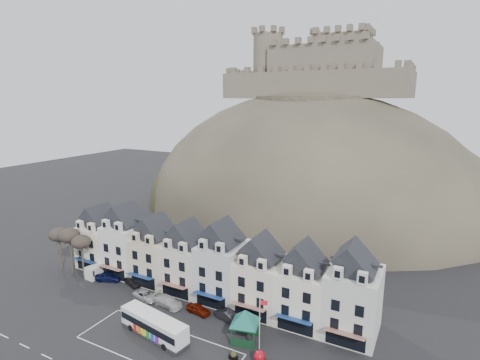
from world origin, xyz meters
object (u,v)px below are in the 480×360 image
object	(u,v)px
red_buoy	(259,357)
bus	(154,325)
bus_shelter	(245,317)
white_van	(100,270)
flagpole	(260,320)
car_maroon	(198,309)
car_white	(168,301)
car_navy	(109,277)
car_silver	(146,295)
car_charcoal	(229,316)
car_black	(132,282)

from	to	relation	value
red_buoy	bus	bearing A→B (deg)	-173.62
bus_shelter	white_van	bearing A→B (deg)	158.25
bus	bus_shelter	world-z (taller)	bus_shelter
flagpole	white_van	size ratio (longest dim) A/B	1.42
car_maroon	car_white	bearing A→B (deg)	102.04
white_van	car_navy	distance (m)	3.16
car_silver	car_charcoal	size ratio (longest dim) A/B	0.99
red_buoy	car_maroon	world-z (taller)	red_buoy
red_buoy	car_navy	size ratio (longest dim) A/B	0.38
car_black	white_van	bearing A→B (deg)	109.11
bus	white_van	bearing A→B (deg)	164.90
flagpole	car_black	bearing A→B (deg)	169.14
white_van	bus	bearing A→B (deg)	-18.75
car_black	flagpole	bearing A→B (deg)	-81.75
red_buoy	flagpole	world-z (taller)	flagpole
car_maroon	white_van	bearing A→B (deg)	92.23
car_white	car_maroon	size ratio (longest dim) A/B	1.31
white_van	car_maroon	distance (m)	23.09
red_buoy	white_van	size ratio (longest dim) A/B	0.35
white_van	car_white	xyz separation A→B (m)	(17.57, -2.43, -0.35)
flagpole	bus_shelter	bearing A→B (deg)	167.20
bus_shelter	car_silver	size ratio (longest dim) A/B	1.56
red_buoy	car_silver	world-z (taller)	red_buoy
white_van	car_white	world-z (taller)	white_van
bus	car_navy	size ratio (longest dim) A/B	2.45
white_van	red_buoy	bearing A→B (deg)	-6.62
bus_shelter	car_silver	distance (m)	19.47
flagpole	car_charcoal	xyz separation A→B (m)	(-6.57, 3.62, -3.35)
car_navy	car_charcoal	bearing A→B (deg)	-113.23
car_black	car_silver	world-z (taller)	car_black
car_navy	car_maroon	distance (m)	19.99
car_navy	bus_shelter	bearing A→B (deg)	-118.96
car_black	red_buoy	bearing A→B (deg)	-86.37
car_black	car_maroon	size ratio (longest dim) A/B	0.97
red_buoy	car_maroon	xyz separation A→B (m)	(-12.81, 5.77, -0.21)
bus_shelter	car_black	world-z (taller)	bus_shelter
flagpole	car_charcoal	world-z (taller)	flagpole
bus	car_black	bearing A→B (deg)	153.18
bus	white_van	xyz separation A→B (m)	(-20.83, 9.41, -0.61)
car_navy	red_buoy	bearing A→B (deg)	-123.50
red_buoy	car_navy	distance (m)	33.50
car_charcoal	car_silver	bearing A→B (deg)	107.23
bus_shelter	white_van	xyz separation A→B (m)	(-32.28, 4.59, -2.44)
white_van	car_white	bearing A→B (deg)	-2.31
bus	red_buoy	world-z (taller)	bus
flagpole	white_van	bearing A→B (deg)	171.57
bus_shelter	car_charcoal	world-z (taller)	bus_shelter
bus	car_maroon	bearing A→B (deg)	82.89
flagpole	car_charcoal	distance (m)	8.21
white_van	car_white	size ratio (longest dim) A/B	0.96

